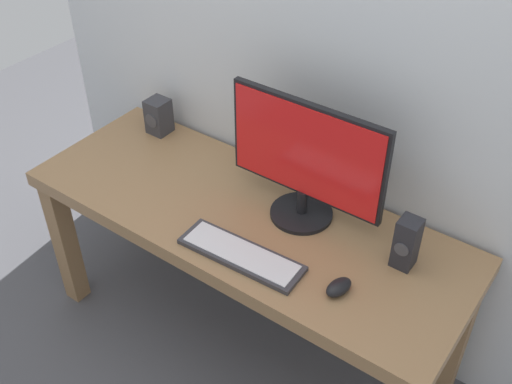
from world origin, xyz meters
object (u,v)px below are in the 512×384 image
at_px(monitor, 306,159).
at_px(speaker_right, 407,243).
at_px(keyboard_primary, 241,254).
at_px(mouse, 339,287).
at_px(speaker_left, 159,116).
at_px(desk, 245,233).

relative_size(monitor, speaker_right, 3.16).
xyz_separation_m(monitor, keyboard_primary, (-0.05, -0.31, -0.23)).
bearing_deg(mouse, keyboard_primary, -158.41).
xyz_separation_m(keyboard_primary, speaker_left, (-0.75, 0.41, 0.07)).
distance_m(speaker_right, speaker_left, 1.21).
bearing_deg(monitor, desk, -146.11).
bearing_deg(speaker_right, mouse, -115.24).
distance_m(keyboard_primary, speaker_left, 0.86).
distance_m(desk, speaker_left, 0.68).
bearing_deg(speaker_right, keyboard_primary, -147.76).
bearing_deg(speaker_right, desk, -170.63).
height_order(desk, speaker_right, speaker_right).
height_order(mouse, speaker_right, speaker_right).
bearing_deg(mouse, speaker_left, 174.62).
relative_size(desk, speaker_left, 11.02).
xyz_separation_m(mouse, speaker_left, (-1.09, 0.36, 0.06)).
bearing_deg(monitor, speaker_right, -3.16).
distance_m(desk, keyboard_primary, 0.26).
bearing_deg(mouse, speaker_right, 77.60).
bearing_deg(speaker_right, speaker_left, 174.01).
xyz_separation_m(desk, speaker_left, (-0.62, 0.22, 0.18)).
height_order(keyboard_primary, speaker_right, speaker_right).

